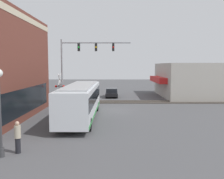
# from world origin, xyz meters

# --- Properties ---
(ground_plane) EXTENTS (120.00, 120.00, 0.00)m
(ground_plane) POSITION_xyz_m (0.00, 0.00, 0.00)
(ground_plane) COLOR #4C4C4F
(shop_building) EXTENTS (12.74, 9.09, 5.09)m
(shop_building) POSITION_xyz_m (12.48, -11.40, 2.54)
(shop_building) COLOR #B2ADA3
(shop_building) RESTS_ON ground
(city_bus) EXTENTS (12.13, 2.59, 3.06)m
(city_bus) POSITION_xyz_m (-4.20, 2.80, 1.70)
(city_bus) COLOR silver
(city_bus) RESTS_ON ground
(traffic_signal_gantry) EXTENTS (0.42, 8.29, 7.84)m
(traffic_signal_gantry) POSITION_xyz_m (3.83, 3.68, 5.83)
(traffic_signal_gantry) COLOR gray
(traffic_signal_gantry) RESTS_ON ground
(crossing_signal) EXTENTS (1.41, 1.18, 3.81)m
(crossing_signal) POSITION_xyz_m (3.18, 6.26, 2.30)
(crossing_signal) COLOR gray
(crossing_signal) RESTS_ON ground
(streetlamp) EXTENTS (0.44, 0.44, 4.56)m
(streetlamp) POSITION_xyz_m (-13.57, 5.70, 2.73)
(streetlamp) COLOR #38383A
(streetlamp) RESTS_ON ground
(rail_track_near) EXTENTS (2.60, 60.00, 0.15)m
(rail_track_near) POSITION_xyz_m (6.00, 0.00, 0.03)
(rail_track_near) COLOR #332D28
(rail_track_near) RESTS_ON ground
(parked_car_black) EXTENTS (4.39, 1.82, 1.36)m
(parked_car_black) POSITION_xyz_m (11.33, 0.20, 0.64)
(parked_car_black) COLOR black
(parked_car_black) RESTS_ON ground
(pedestrian_at_crossing) EXTENTS (0.34, 0.34, 1.73)m
(pedestrian_at_crossing) POSITION_xyz_m (2.72, 4.64, 0.88)
(pedestrian_at_crossing) COLOR #2D3351
(pedestrian_at_crossing) RESTS_ON ground
(pedestrian_by_lamp) EXTENTS (0.34, 0.34, 1.75)m
(pedestrian_by_lamp) POSITION_xyz_m (-13.00, 5.07, 0.90)
(pedestrian_by_lamp) COLOR black
(pedestrian_by_lamp) RESTS_ON ground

